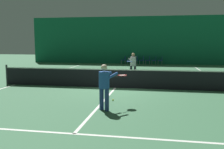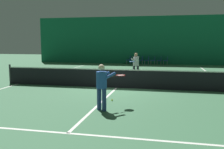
% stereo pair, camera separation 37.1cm
% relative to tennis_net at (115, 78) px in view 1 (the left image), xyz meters
% --- Properties ---
extents(ground_plane, '(60.00, 60.00, 0.00)m').
position_rel_tennis_net_xyz_m(ground_plane, '(0.00, 0.00, -0.51)').
color(ground_plane, '#3D704C').
extents(backdrop_curtain, '(23.00, 0.12, 4.92)m').
position_rel_tennis_net_xyz_m(backdrop_curtain, '(0.00, 14.12, 1.95)').
color(backdrop_curtain, '#146042').
rests_on(backdrop_curtain, ground).
extents(court_line_baseline_far, '(11.00, 0.10, 0.00)m').
position_rel_tennis_net_xyz_m(court_line_baseline_far, '(0.00, 11.90, -0.51)').
color(court_line_baseline_far, white).
rests_on(court_line_baseline_far, ground).
extents(court_line_service_far, '(8.25, 0.10, 0.00)m').
position_rel_tennis_net_xyz_m(court_line_service_far, '(0.00, 6.40, -0.51)').
color(court_line_service_far, white).
rests_on(court_line_service_far, ground).
extents(court_line_service_near, '(8.25, 0.10, 0.00)m').
position_rel_tennis_net_xyz_m(court_line_service_near, '(0.00, -6.40, -0.51)').
color(court_line_service_near, white).
rests_on(court_line_service_near, ground).
extents(court_line_sideline_left, '(0.10, 23.80, 0.00)m').
position_rel_tennis_net_xyz_m(court_line_sideline_left, '(-5.50, 0.00, -0.51)').
color(court_line_sideline_left, white).
rests_on(court_line_sideline_left, ground).
extents(court_line_centre, '(0.10, 12.80, 0.00)m').
position_rel_tennis_net_xyz_m(court_line_centre, '(0.00, 0.00, -0.51)').
color(court_line_centre, white).
rests_on(court_line_centre, ground).
extents(tennis_net, '(12.00, 0.10, 1.07)m').
position_rel_tennis_net_xyz_m(tennis_net, '(0.00, 0.00, 0.00)').
color(tennis_net, black).
rests_on(tennis_net, ground).
extents(player_near, '(0.97, 1.29, 1.56)m').
position_rel_tennis_net_xyz_m(player_near, '(0.32, -4.10, 0.40)').
color(player_near, navy).
rests_on(player_near, ground).
extents(player_far, '(0.54, 1.35, 1.60)m').
position_rel_tennis_net_xyz_m(player_far, '(0.53, 3.65, 0.42)').
color(player_far, '#2D2D38').
rests_on(player_far, ground).
extents(courtside_chair_0, '(0.44, 0.44, 0.84)m').
position_rel_tennis_net_xyz_m(courtside_chair_0, '(-1.32, 13.57, -0.03)').
color(courtside_chair_0, '#99999E').
rests_on(courtside_chair_0, ground).
extents(courtside_chair_1, '(0.44, 0.44, 0.84)m').
position_rel_tennis_net_xyz_m(courtside_chair_1, '(-0.69, 13.57, -0.03)').
color(courtside_chair_1, '#99999E').
rests_on(courtside_chair_1, ground).
extents(courtside_chair_2, '(0.44, 0.44, 0.84)m').
position_rel_tennis_net_xyz_m(courtside_chair_2, '(-0.06, 13.57, -0.03)').
color(courtside_chair_2, '#99999E').
rests_on(courtside_chair_2, ground).
extents(courtside_chair_3, '(0.44, 0.44, 0.84)m').
position_rel_tennis_net_xyz_m(courtside_chair_3, '(0.56, 13.57, -0.03)').
color(courtside_chair_3, '#99999E').
rests_on(courtside_chair_3, ground).
extents(courtside_chair_4, '(0.44, 0.44, 0.84)m').
position_rel_tennis_net_xyz_m(courtside_chair_4, '(1.19, 13.57, -0.03)').
color(courtside_chair_4, '#99999E').
rests_on(courtside_chair_4, ground).
extents(courtside_chair_5, '(0.44, 0.44, 0.84)m').
position_rel_tennis_net_xyz_m(courtside_chair_5, '(1.82, 13.57, -0.03)').
color(courtside_chair_5, '#99999E').
rests_on(courtside_chair_5, ground).
extents(courtside_chair_6, '(0.44, 0.44, 0.84)m').
position_rel_tennis_net_xyz_m(courtside_chair_6, '(2.44, 13.57, -0.03)').
color(courtside_chair_6, '#99999E').
rests_on(courtside_chair_6, ground).
extents(tennis_ball, '(0.07, 0.07, 0.07)m').
position_rel_tennis_net_xyz_m(tennis_ball, '(0.36, -2.75, -0.48)').
color(tennis_ball, '#D1DB33').
rests_on(tennis_ball, ground).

